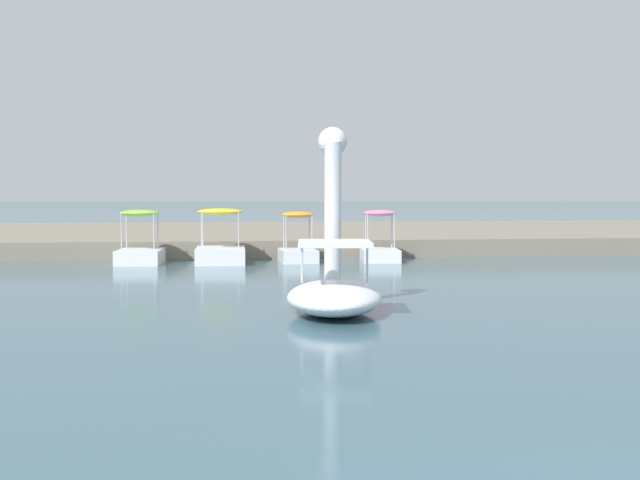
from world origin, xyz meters
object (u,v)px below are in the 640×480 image
at_px(pedal_boat_orange, 298,248).
at_px(pedal_boat_lime, 140,248).
at_px(swan_boat, 334,280).
at_px(pedal_boat_yellow, 220,247).
at_px(pedal_boat_pink, 380,247).

distance_m(pedal_boat_orange, pedal_boat_lime, 4.65).
relative_size(pedal_boat_orange, pedal_boat_lime, 0.85).
bearing_deg(pedal_boat_orange, pedal_boat_lime, -179.64).
bearing_deg(swan_boat, pedal_boat_orange, 86.29).
height_order(pedal_boat_orange, pedal_boat_yellow, pedal_boat_yellow).
distance_m(swan_boat, pedal_boat_lime, 12.10).
relative_size(swan_boat, pedal_boat_lime, 1.55).
relative_size(pedal_boat_orange, pedal_boat_yellow, 0.75).
height_order(pedal_boat_yellow, pedal_boat_lime, pedal_boat_yellow).
bearing_deg(swan_boat, pedal_boat_lime, 108.83).
xyz_separation_m(pedal_boat_orange, pedal_boat_yellow, (-2.32, -0.11, 0.06)).
height_order(swan_boat, pedal_boat_orange, swan_boat).
bearing_deg(swan_boat, pedal_boat_yellow, 97.86).
distance_m(pedal_boat_pink, pedal_boat_orange, 2.51).
height_order(pedal_boat_orange, pedal_boat_lime, pedal_boat_lime).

